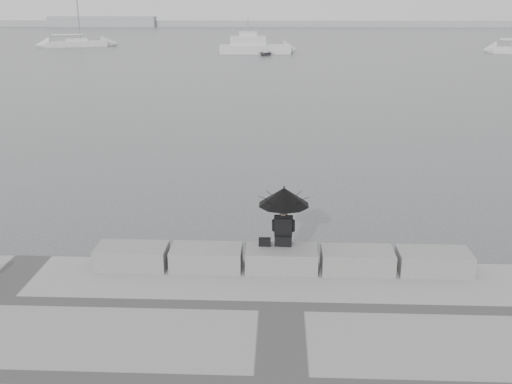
{
  "coord_description": "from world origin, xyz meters",
  "views": [
    {
      "loc": [
        -0.09,
        -12.17,
        6.22
      ],
      "look_at": [
        -0.72,
        3.0,
        1.19
      ],
      "focal_mm": 40.0,
      "sensor_mm": 36.0,
      "label": 1
    }
  ],
  "objects_px": {
    "motor_cruiser": "(255,47)",
    "dinghy": "(265,53)",
    "sailboat_left": "(77,43)",
    "seated_person": "(284,203)"
  },
  "relations": [
    {
      "from": "seated_person",
      "to": "motor_cruiser",
      "type": "relative_size",
      "value": 0.15
    },
    {
      "from": "sailboat_left",
      "to": "motor_cruiser",
      "type": "distance_m",
      "value": 29.78
    },
    {
      "from": "seated_person",
      "to": "sailboat_left",
      "type": "bearing_deg",
      "value": 115.74
    },
    {
      "from": "seated_person",
      "to": "sailboat_left",
      "type": "relative_size",
      "value": 0.11
    },
    {
      "from": "sailboat_left",
      "to": "dinghy",
      "type": "bearing_deg",
      "value": -46.69
    },
    {
      "from": "motor_cruiser",
      "to": "dinghy",
      "type": "relative_size",
      "value": 2.97
    },
    {
      "from": "sailboat_left",
      "to": "motor_cruiser",
      "type": "xyz_separation_m",
      "value": [
        27.51,
        -11.39,
        0.38
      ]
    },
    {
      "from": "sailboat_left",
      "to": "motor_cruiser",
      "type": "bearing_deg",
      "value": -43.65
    },
    {
      "from": "dinghy",
      "to": "motor_cruiser",
      "type": "bearing_deg",
      "value": 129.39
    },
    {
      "from": "sailboat_left",
      "to": "motor_cruiser",
      "type": "height_order",
      "value": "sailboat_left"
    }
  ]
}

